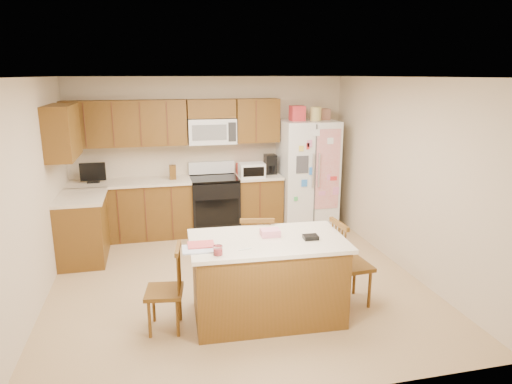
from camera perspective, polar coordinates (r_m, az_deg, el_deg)
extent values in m
plane|color=tan|center=(5.88, -2.45, -10.99)|extent=(4.50, 4.50, 0.00)
cube|color=beige|center=(7.64, -5.68, 4.78)|extent=(4.50, 0.10, 2.50)
cube|color=beige|center=(3.38, 4.47, -7.84)|extent=(4.50, 0.10, 2.50)
cube|color=beige|center=(5.53, -26.16, -0.40)|extent=(0.10, 4.50, 2.50)
cube|color=beige|center=(6.26, 18.11, 1.97)|extent=(0.10, 4.50, 2.50)
cube|color=white|center=(5.31, -2.74, 14.16)|extent=(4.50, 4.50, 0.04)
cube|color=brown|center=(7.48, -15.26, -2.25)|extent=(1.87, 0.60, 0.88)
cube|color=brown|center=(7.66, 0.26, -1.33)|extent=(0.72, 0.60, 0.88)
cube|color=brown|center=(6.80, -20.82, -4.37)|extent=(0.60, 0.95, 0.88)
cube|color=beige|center=(7.36, -15.50, 1.16)|extent=(1.87, 0.64, 0.04)
cube|color=beige|center=(7.54, 0.28, 2.01)|extent=(0.72, 0.64, 0.04)
cube|color=beige|center=(6.68, -21.08, -0.63)|extent=(0.64, 0.95, 0.04)
cube|color=brown|center=(7.35, -16.01, 8.25)|extent=(1.85, 0.33, 0.70)
cube|color=brown|center=(7.54, 0.11, 8.94)|extent=(0.70, 0.33, 0.70)
cube|color=brown|center=(7.39, -5.66, 10.35)|extent=(0.76, 0.33, 0.29)
cube|color=brown|center=(6.54, -23.06, 6.94)|extent=(0.33, 0.95, 0.70)
cube|color=#552815|center=(7.24, -20.65, 7.79)|extent=(0.02, 0.01, 0.66)
cube|color=#552815|center=(7.24, -19.96, -3.18)|extent=(0.02, 0.01, 0.84)
cube|color=#552815|center=(7.20, -17.47, 8.02)|extent=(0.02, 0.01, 0.66)
cube|color=#552815|center=(7.20, -16.80, -3.02)|extent=(0.02, 0.01, 0.84)
cube|color=#552815|center=(7.18, -14.26, 8.22)|extent=(0.02, 0.01, 0.66)
cube|color=#552815|center=(7.18, -13.62, -2.84)|extent=(0.02, 0.01, 0.84)
cube|color=#552815|center=(7.18, -11.04, 8.40)|extent=(0.01, 0.01, 0.66)
cube|color=#552815|center=(7.18, -10.43, -2.66)|extent=(0.01, 0.01, 0.84)
cube|color=#552815|center=(7.36, 0.03, 8.81)|extent=(0.01, 0.01, 0.66)
cube|color=#552815|center=(7.37, 0.50, -1.98)|extent=(0.01, 0.01, 0.84)
cube|color=white|center=(7.40, -5.56, 7.60)|extent=(0.76, 0.38, 0.40)
cube|color=slate|center=(7.20, -5.83, 7.40)|extent=(0.54, 0.01, 0.24)
cube|color=#262626|center=(7.25, -2.99, 7.51)|extent=(0.12, 0.01, 0.30)
cube|color=brown|center=(7.34, -10.37, 2.46)|extent=(0.10, 0.14, 0.22)
cube|color=black|center=(7.42, -19.63, 1.20)|extent=(0.18, 0.12, 0.02)
cube|color=black|center=(7.39, -19.73, 2.40)|extent=(0.38, 0.03, 0.28)
cube|color=red|center=(7.57, -1.05, 2.91)|extent=(0.35, 0.22, 0.18)
cube|color=white|center=(7.35, -0.53, 2.76)|extent=(0.40, 0.28, 0.23)
cube|color=black|center=(7.21, -0.29, 2.54)|extent=(0.34, 0.01, 0.15)
cube|color=black|center=(7.61, 1.79, 3.51)|extent=(0.18, 0.22, 0.32)
cylinder|color=black|center=(7.56, 1.93, 2.89)|extent=(0.12, 0.12, 0.12)
cube|color=black|center=(7.51, -5.21, -1.71)|extent=(0.76, 0.64, 0.88)
cube|color=black|center=(7.21, -4.84, -2.57)|extent=(0.68, 0.01, 0.42)
cube|color=black|center=(7.40, -5.29, 1.75)|extent=(0.76, 0.64, 0.03)
cube|color=white|center=(7.62, -5.58, 3.08)|extent=(0.76, 0.10, 0.20)
cube|color=white|center=(7.71, 6.41, 2.20)|extent=(0.90, 0.75, 1.80)
cube|color=#4C4C4C|center=(7.36, 7.39, 1.58)|extent=(0.02, 0.01, 1.75)
cube|color=silver|center=(7.29, 7.12, 2.67)|extent=(0.02, 0.03, 0.55)
cube|color=silver|center=(7.32, 7.86, 2.70)|extent=(0.02, 0.03, 0.55)
cube|color=#3F3F44|center=(7.24, 5.82, 3.43)|extent=(0.20, 0.01, 0.28)
cube|color=#D84C59|center=(7.40, 8.88, 2.78)|extent=(0.42, 0.01, 1.30)
cube|color=red|center=(7.50, 5.17, 9.77)|extent=(0.22, 0.22, 0.24)
cylinder|color=#D3BF6D|center=(7.55, 7.48, 9.66)|extent=(0.18, 0.18, 0.22)
cube|color=#99644D|center=(7.73, 8.41, 9.60)|extent=(0.18, 0.20, 0.18)
cube|color=brown|center=(4.92, 1.42, -10.93)|extent=(1.56, 0.92, 0.84)
cube|color=beige|center=(4.74, 1.45, -6.12)|extent=(1.64, 1.00, 0.04)
cylinder|color=red|center=(4.34, -4.78, -7.45)|extent=(0.08, 0.08, 0.06)
cylinder|color=white|center=(4.34, -4.78, -7.27)|extent=(0.09, 0.09, 0.09)
cube|color=pink|center=(4.82, 1.78, -5.08)|extent=(0.21, 0.16, 0.07)
cube|color=black|center=(4.76, 6.84, -5.62)|extent=(0.15, 0.13, 0.04)
cube|color=white|center=(4.49, -7.28, -7.08)|extent=(0.31, 0.25, 0.01)
cube|color=#D84C4C|center=(4.56, -6.89, -6.53)|extent=(0.27, 0.21, 0.01)
cylinder|color=white|center=(4.46, -1.37, -7.16)|extent=(0.14, 0.05, 0.01)
cube|color=brown|center=(4.78, -11.40, -12.13)|extent=(0.42, 0.43, 0.04)
cylinder|color=brown|center=(5.03, -12.68, -13.53)|extent=(0.03, 0.03, 0.39)
cylinder|color=brown|center=(4.76, -13.17, -15.28)|extent=(0.03, 0.03, 0.39)
cylinder|color=brown|center=(5.00, -9.48, -13.55)|extent=(0.03, 0.03, 0.39)
cylinder|color=brown|center=(4.73, -9.77, -15.31)|extent=(0.03, 0.03, 0.39)
cylinder|color=brown|center=(4.79, -9.50, -8.85)|extent=(0.02, 0.02, 0.44)
cylinder|color=brown|center=(4.73, -9.56, -9.18)|extent=(0.02, 0.02, 0.44)
cylinder|color=brown|center=(4.66, -9.63, -9.52)|extent=(0.02, 0.02, 0.44)
cylinder|color=brown|center=(4.60, -9.69, -9.86)|extent=(0.02, 0.02, 0.44)
cylinder|color=brown|center=(4.54, -9.76, -10.22)|extent=(0.02, 0.02, 0.44)
cube|color=brown|center=(4.58, -9.74, -7.01)|extent=(0.09, 0.37, 0.05)
cube|color=brown|center=(5.48, 0.10, -7.92)|extent=(0.48, 0.46, 0.04)
cylinder|color=brown|center=(5.72, 1.75, -9.47)|extent=(0.04, 0.04, 0.42)
cylinder|color=brown|center=(5.71, -1.63, -9.50)|extent=(0.04, 0.04, 0.42)
cylinder|color=brown|center=(5.45, 1.92, -10.72)|extent=(0.04, 0.04, 0.42)
cylinder|color=brown|center=(5.44, -1.64, -10.75)|extent=(0.04, 0.04, 0.42)
cylinder|color=brown|center=(5.24, 1.76, -6.03)|extent=(0.02, 0.02, 0.47)
cylinder|color=brown|center=(5.24, 0.95, -6.04)|extent=(0.02, 0.02, 0.47)
cylinder|color=brown|center=(5.24, 0.15, -6.05)|extent=(0.02, 0.02, 0.47)
cylinder|color=brown|center=(5.24, -0.65, -6.05)|extent=(0.02, 0.02, 0.47)
cylinder|color=brown|center=(5.24, -1.46, -6.06)|extent=(0.02, 0.02, 0.47)
cube|color=brown|center=(5.16, 0.15, -3.61)|extent=(0.39, 0.12, 0.05)
cube|color=brown|center=(5.29, 11.78, -8.97)|extent=(0.43, 0.45, 0.05)
cylinder|color=brown|center=(5.32, 14.00, -11.74)|extent=(0.04, 0.04, 0.43)
cylinder|color=brown|center=(5.59, 12.19, -10.32)|extent=(0.04, 0.04, 0.43)
cylinder|color=brown|center=(5.18, 11.07, -12.31)|extent=(0.04, 0.04, 0.43)
cylinder|color=brown|center=(5.45, 9.36, -10.81)|extent=(0.04, 0.04, 0.43)
cylinder|color=brown|center=(4.99, 11.03, -7.13)|extent=(0.02, 0.02, 0.48)
cylinder|color=brown|center=(5.05, 10.63, -6.84)|extent=(0.02, 0.02, 0.48)
cylinder|color=brown|center=(5.11, 10.24, -6.55)|extent=(0.02, 0.02, 0.48)
cylinder|color=brown|center=(5.17, 9.86, -6.27)|extent=(0.02, 0.02, 0.48)
cylinder|color=brown|center=(5.24, 9.48, -6.00)|extent=(0.02, 0.02, 0.48)
cube|color=brown|center=(5.03, 10.36, -3.98)|extent=(0.07, 0.40, 0.05)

